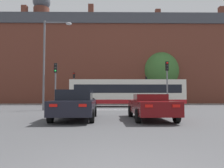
% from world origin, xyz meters
% --- Properties ---
extents(stop_line_strip, '(7.80, 0.30, 0.01)m').
position_xyz_m(stop_line_strip, '(0.00, 15.19, 0.00)').
color(stop_line_strip, silver).
rests_on(stop_line_strip, ground_plane).
extents(far_pavement, '(68.67, 2.50, 0.01)m').
position_xyz_m(far_pavement, '(0.00, 27.54, 0.01)').
color(far_pavement, gray).
rests_on(far_pavement, ground_plane).
extents(brick_civic_building, '(47.43, 11.38, 19.78)m').
position_xyz_m(brick_civic_building, '(2.17, 35.48, 7.22)').
color(brick_civic_building, brown).
rests_on(brick_civic_building, ground_plane).
extents(car_saloon_left, '(2.16, 4.77, 1.51)m').
position_xyz_m(car_saloon_left, '(-1.87, 7.82, 0.77)').
color(car_saloon_left, black).
rests_on(car_saloon_left, ground_plane).
extents(car_roadster_right, '(2.02, 4.77, 1.29)m').
position_xyz_m(car_roadster_right, '(1.99, 7.82, 0.68)').
color(car_roadster_right, '#600C0F').
rests_on(car_roadster_right, ground_plane).
extents(bus_crossing_lead, '(12.49, 2.76, 2.95)m').
position_xyz_m(bus_crossing_lead, '(1.83, 20.95, 1.58)').
color(bus_crossing_lead, silver).
rests_on(bus_crossing_lead, ground_plane).
extents(traffic_light_far_right, '(0.26, 0.31, 3.87)m').
position_xyz_m(traffic_light_far_right, '(5.02, 27.03, 2.62)').
color(traffic_light_far_right, slate).
rests_on(traffic_light_far_right, ground_plane).
extents(traffic_light_near_left, '(0.26, 0.31, 3.98)m').
position_xyz_m(traffic_light_near_left, '(-4.74, 15.14, 2.69)').
color(traffic_light_near_left, slate).
rests_on(traffic_light_near_left, ground_plane).
extents(traffic_light_near_right, '(0.26, 0.31, 4.19)m').
position_xyz_m(traffic_light_near_right, '(4.90, 15.44, 2.82)').
color(traffic_light_near_right, slate).
rests_on(traffic_light_near_right, ground_plane).
extents(traffic_light_far_left, '(0.26, 0.31, 4.41)m').
position_xyz_m(traffic_light_far_left, '(-5.06, 26.74, 2.95)').
color(traffic_light_far_left, slate).
rests_on(traffic_light_far_left, ground_plane).
extents(street_lamp_junction, '(2.38, 0.36, 7.54)m').
position_xyz_m(street_lamp_junction, '(-5.21, 14.76, 4.61)').
color(street_lamp_junction, slate).
rests_on(street_lamp_junction, ground_plane).
extents(pedestrian_waiting, '(0.43, 0.45, 1.70)m').
position_xyz_m(pedestrian_waiting, '(8.16, 27.66, 1.00)').
color(pedestrian_waiting, black).
rests_on(pedestrian_waiting, ground_plane).
extents(pedestrian_walking_east, '(0.41, 0.25, 1.71)m').
position_xyz_m(pedestrian_walking_east, '(0.59, 28.20, 1.01)').
color(pedestrian_walking_east, '#333851').
rests_on(pedestrian_walking_east, ground_plane).
extents(pedestrian_walking_west, '(0.45, 0.42, 1.71)m').
position_xyz_m(pedestrian_walking_west, '(2.73, 27.81, 1.00)').
color(pedestrian_walking_west, '#333851').
rests_on(pedestrian_walking_west, ground_plane).
extents(tree_by_building, '(5.80, 5.80, 8.18)m').
position_xyz_m(tree_by_building, '(7.98, 31.11, 5.13)').
color(tree_by_building, '#4C3823').
rests_on(tree_by_building, ground_plane).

